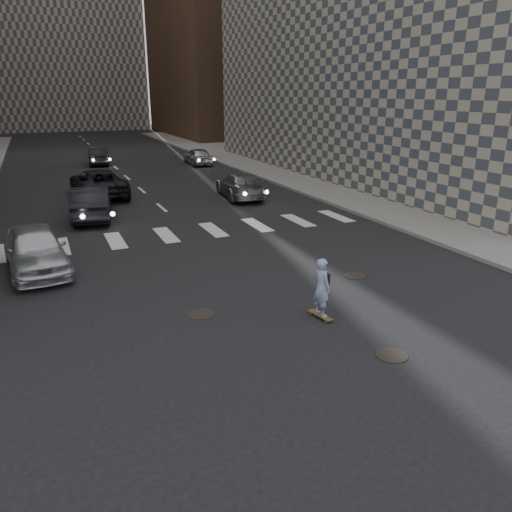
{
  "coord_description": "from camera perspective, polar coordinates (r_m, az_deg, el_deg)",
  "views": [
    {
      "loc": [
        -5.38,
        -10.19,
        5.5
      ],
      "look_at": [
        -0.32,
        1.46,
        1.3
      ],
      "focal_mm": 35.0,
      "sensor_mm": 36.0,
      "label": 1
    }
  ],
  "objects": [
    {
      "name": "skateboarder",
      "position": [
        12.61,
        7.51,
        -3.56
      ],
      "size": [
        0.46,
        0.83,
        1.6
      ],
      "rotation": [
        0.0,
        0.0,
        0.18
      ],
      "color": "brown",
      "rests_on": "ground"
    },
    {
      "name": "traffic_car_e",
      "position": [
        41.87,
        -17.62,
        10.83
      ],
      "size": [
        1.74,
        4.2,
        1.35
      ],
      "primitive_type": "imported",
      "rotation": [
        0.0,
        0.0,
        3.06
      ],
      "color": "black",
      "rests_on": "ground"
    },
    {
      "name": "ground",
      "position": [
        12.77,
        3.96,
        -7.26
      ],
      "size": [
        160.0,
        160.0,
        0.0
      ],
      "primitive_type": "plane",
      "color": "black",
      "rests_on": "ground"
    },
    {
      "name": "manhole_b",
      "position": [
        13.09,
        -6.35,
        -6.62
      ],
      "size": [
        0.7,
        0.7,
        0.02
      ],
      "primitive_type": "cylinder",
      "color": "black",
      "rests_on": "ground"
    },
    {
      "name": "silver_sedan",
      "position": [
        17.33,
        -23.9,
        0.73
      ],
      "size": [
        2.16,
        4.48,
        1.47
      ],
      "primitive_type": "imported",
      "rotation": [
        0.0,
        0.0,
        0.1
      ],
      "color": "silver",
      "rests_on": "ground"
    },
    {
      "name": "building_right",
      "position": [
        37.72,
        17.95,
        25.85
      ],
      "size": [
        15.0,
        33.0,
        22.0
      ],
      "color": "#ADA08E",
      "rests_on": "ground"
    },
    {
      "name": "traffic_car_d",
      "position": [
        40.21,
        -6.67,
        11.26
      ],
      "size": [
        1.71,
        3.97,
        1.34
      ],
      "primitive_type": "imported",
      "rotation": [
        0.0,
        0.0,
        3.11
      ],
      "color": "#B7BABF",
      "rests_on": "ground"
    },
    {
      "name": "manhole_c",
      "position": [
        15.94,
        11.24,
        -2.22
      ],
      "size": [
        0.7,
        0.7,
        0.02
      ],
      "primitive_type": "cylinder",
      "color": "black",
      "rests_on": "ground"
    },
    {
      "name": "traffic_car_a",
      "position": [
        23.76,
        -18.27,
        5.82
      ],
      "size": [
        2.17,
        4.68,
        1.49
      ],
      "primitive_type": "imported",
      "rotation": [
        0.0,
        0.0,
        3.01
      ],
      "color": "black",
      "rests_on": "ground"
    },
    {
      "name": "traffic_car_b",
      "position": [
        27.28,
        -1.86,
        8.08
      ],
      "size": [
        2.41,
        4.81,
        1.34
      ],
      "primitive_type": "imported",
      "rotation": [
        0.0,
        0.0,
        3.02
      ],
      "color": "slate",
      "rests_on": "ground"
    },
    {
      "name": "sidewalk_right",
      "position": [
        36.56,
        9.91,
        9.48
      ],
      "size": [
        13.0,
        80.0,
        0.15
      ],
      "primitive_type": "cube",
      "color": "gray",
      "rests_on": "ground"
    },
    {
      "name": "traffic_car_c",
      "position": [
        28.73,
        -17.59,
        7.95
      ],
      "size": [
        2.77,
        5.58,
        1.52
      ],
      "primitive_type": "imported",
      "rotation": [
        0.0,
        0.0,
        3.19
      ],
      "color": "black",
      "rests_on": "ground"
    },
    {
      "name": "manhole_a",
      "position": [
        11.52,
        15.23,
        -10.88
      ],
      "size": [
        0.7,
        0.7,
        0.02
      ],
      "primitive_type": "cylinder",
      "color": "black",
      "rests_on": "ground"
    }
  ]
}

